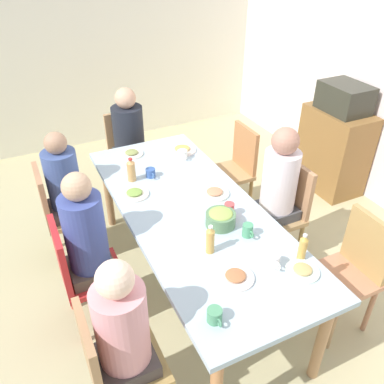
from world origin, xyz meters
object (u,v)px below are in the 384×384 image
at_px(person_4, 278,187).
at_px(plate_5, 302,271).
at_px(dining_table, 192,217).
at_px(bottle_1, 303,248).
at_px(cup_4, 215,316).
at_px(person_5, 129,135).
at_px(person_1, 125,334).
at_px(microwave, 345,98).
at_px(chair_5, 128,150).
at_px(plate_2, 215,193).
at_px(chair_3, 352,268).
at_px(bowl_0, 221,218).
at_px(plate_0, 134,194).
at_px(cup_2, 182,155).
at_px(plate_3, 235,277).
at_px(cup_5, 229,210).
at_px(person_2, 67,188).
at_px(plate_4, 132,153).
at_px(bottle_2, 210,240).
at_px(cup_3, 273,261).
at_px(chair_4, 283,208).
at_px(person_0, 89,242).
at_px(chair_1, 113,365).
at_px(cup_0, 248,230).
at_px(cup_1, 151,173).
at_px(bottle_0, 131,170).
at_px(plate_1, 182,149).
at_px(side_cabinet, 333,150).
at_px(chair_6, 235,166).
at_px(chair_2, 59,210).
at_px(chair_0, 80,271).

relative_size(person_4, plate_5, 6.25).
bearing_deg(dining_table, bottle_1, 26.84).
bearing_deg(cup_4, person_5, 172.41).
xyz_separation_m(person_1, microwave, (-1.48, 2.79, 0.32)).
xyz_separation_m(chair_5, plate_2, (1.45, 0.24, 0.27)).
height_order(chair_3, microwave, microwave).
bearing_deg(bowl_0, plate_0, -145.60).
xyz_separation_m(person_5, cup_2, (0.74, 0.25, 0.08)).
relative_size(plate_3, plate_5, 1.09).
relative_size(plate_3, cup_5, 2.03).
xyz_separation_m(person_2, plate_4, (-0.20, 0.63, 0.08)).
xyz_separation_m(plate_2, bottle_2, (0.56, -0.33, 0.08)).
xyz_separation_m(cup_3, cup_5, (-0.56, 0.02, 0.00)).
distance_m(chair_3, chair_4, 0.78).
height_order(plate_0, cup_2, cup_2).
bearing_deg(person_1, person_0, -179.97).
xyz_separation_m(chair_1, person_4, (-0.78, 1.61, 0.23)).
xyz_separation_m(chair_5, cup_0, (1.98, 0.20, 0.30)).
bearing_deg(plate_0, cup_2, 122.67).
bearing_deg(chair_3, cup_5, -133.00).
bearing_deg(bottle_1, cup_4, -75.53).
distance_m(person_4, plate_0, 1.13).
distance_m(chair_3, chair_5, 2.48).
relative_size(person_0, person_4, 1.01).
bearing_deg(cup_5, cup_1, -156.90).
height_order(cup_0, bottle_0, bottle_0).
distance_m(plate_3, cup_1, 1.28).
height_order(cup_1, bottle_1, bottle_1).
height_order(plate_1, bottle_0, bottle_0).
distance_m(chair_1, cup_2, 1.88).
relative_size(cup_1, cup_4, 0.97).
distance_m(person_1, cup_0, 1.02).
height_order(chair_5, plate_3, chair_5).
distance_m(plate_0, plate_1, 0.80).
bearing_deg(side_cabinet, chair_1, -62.79).
distance_m(person_5, plate_1, 0.68).
bearing_deg(bottle_2, person_1, -63.93).
relative_size(person_2, chair_4, 1.33).
bearing_deg(cup_4, plate_5, 97.31).
bearing_deg(side_cabinet, cup_4, -55.19).
xyz_separation_m(plate_5, bowl_0, (-0.61, -0.22, 0.04)).
xyz_separation_m(chair_1, plate_5, (0.07, 1.16, 0.27)).
bearing_deg(dining_table, plate_1, 159.96).
relative_size(chair_6, cup_1, 7.91).
height_order(person_1, chair_3, person_1).
bearing_deg(microwave, chair_5, -112.59).
bearing_deg(chair_2, chair_0, 0.00).
bearing_deg(microwave, plate_1, -94.97).
bearing_deg(chair_3, plate_0, -134.28).
xyz_separation_m(cup_1, cup_3, (1.29, 0.29, 0.01)).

